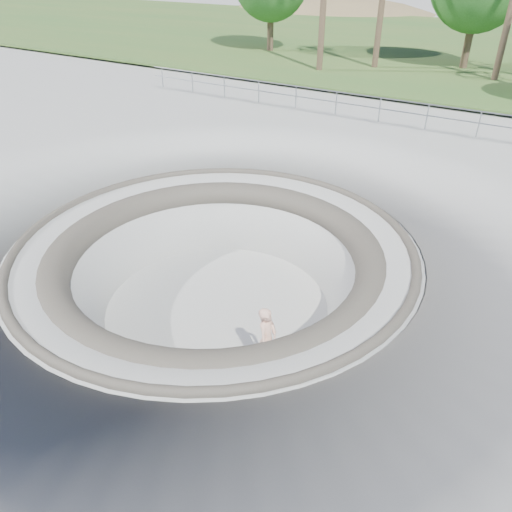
% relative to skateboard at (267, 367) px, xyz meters
% --- Properties ---
extents(ground, '(180.00, 180.00, 0.00)m').
position_rel_skateboard_xyz_m(ground, '(-2.42, 1.44, 1.84)').
color(ground, '#A2A29D').
rests_on(ground, ground).
extents(skate_bowl, '(14.00, 14.00, 4.10)m').
position_rel_skateboard_xyz_m(skate_bowl, '(-2.42, 1.44, 0.01)').
color(skate_bowl, '#A2A29D').
rests_on(skate_bowl, ground).
extents(grass_strip, '(180.00, 36.00, 0.12)m').
position_rel_skateboard_xyz_m(grass_strip, '(-2.42, 35.44, 2.06)').
color(grass_strip, '#305823').
rests_on(grass_strip, ground).
extents(safety_railing, '(25.00, 0.06, 1.03)m').
position_rel_skateboard_xyz_m(safety_railing, '(-2.42, 13.44, 2.53)').
color(safety_railing, gray).
rests_on(safety_railing, ground).
extents(skateboard, '(0.77, 0.31, 0.08)m').
position_rel_skateboard_xyz_m(skateboard, '(0.00, 0.00, 0.00)').
color(skateboard, brown).
rests_on(skateboard, ground).
extents(skater, '(0.46, 0.64, 1.65)m').
position_rel_skateboard_xyz_m(skater, '(0.00, -0.00, 0.84)').
color(skater, '#E4AB93').
rests_on(skater, skateboard).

